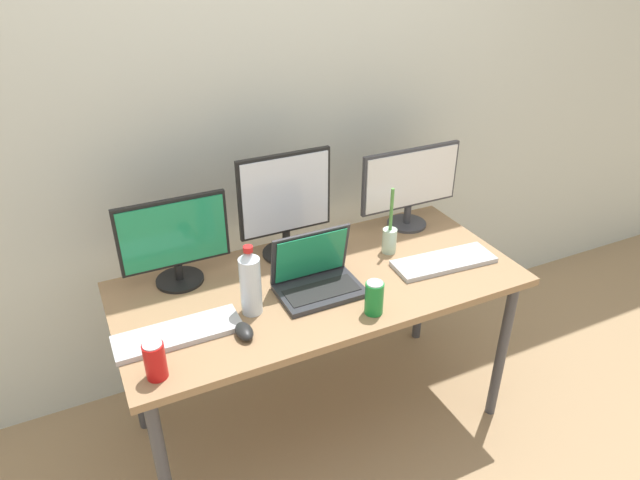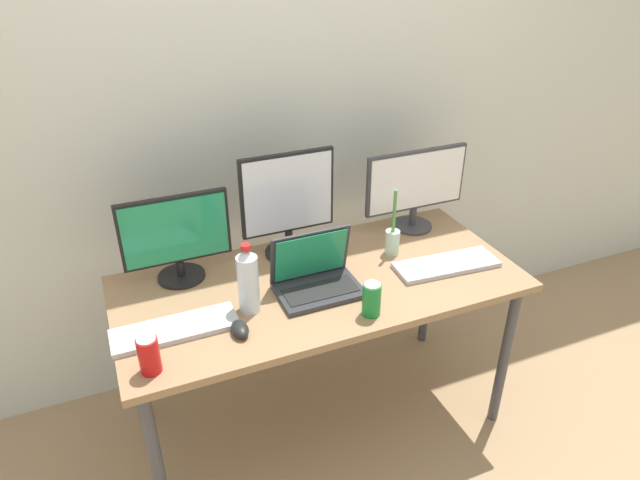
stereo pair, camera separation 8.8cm
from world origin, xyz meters
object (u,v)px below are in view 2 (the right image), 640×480
at_px(work_desk, 320,295).
at_px(soda_can_near_keyboard, 372,299).
at_px(monitor_left, 176,237).
at_px(laptop_silver, 316,277).
at_px(bamboo_vase, 392,240).
at_px(monitor_right, 416,186).
at_px(keyboard_aux, 175,329).
at_px(soda_can_by_laptop, 149,355).
at_px(mouse_by_keyboard, 240,329).
at_px(monitor_center, 288,202).
at_px(keyboard_main, 446,265).
at_px(water_bottle, 248,281).

height_order(work_desk, soda_can_near_keyboard, soda_can_near_keyboard).
relative_size(monitor_left, laptop_silver, 1.31).
xyz_separation_m(monitor_left, bamboo_vase, (0.84, -0.16, -0.12)).
relative_size(monitor_right, keyboard_aux, 1.13).
bearing_deg(soda_can_by_laptop, mouse_by_keyboard, 12.70).
distance_m(monitor_left, soda_can_by_laptop, 0.54).
height_order(soda_can_near_keyboard, soda_can_by_laptop, same).
bearing_deg(work_desk, laptop_silver, -129.85).
bearing_deg(monitor_center, keyboard_main, -32.52).
bearing_deg(water_bottle, work_desk, 13.63).
relative_size(work_desk, keyboard_main, 3.69).
height_order(monitor_right, soda_can_by_laptop, monitor_right).
bearing_deg(water_bottle, keyboard_main, -2.32).
bearing_deg(monitor_left, work_desk, -25.21).
height_order(keyboard_aux, soda_can_near_keyboard, soda_can_near_keyboard).
height_order(monitor_center, soda_can_by_laptop, monitor_center).
xyz_separation_m(keyboard_aux, bamboo_vase, (0.93, 0.17, 0.06)).
distance_m(soda_can_near_keyboard, soda_can_by_laptop, 0.76).
distance_m(water_bottle, soda_can_by_laptop, 0.42).
bearing_deg(laptop_silver, monitor_left, 148.82).
xyz_separation_m(keyboard_aux, soda_can_near_keyboard, (0.65, -0.17, 0.05)).
height_order(work_desk, soda_can_by_laptop, soda_can_by_laptop).
xyz_separation_m(work_desk, water_bottle, (-0.30, -0.07, 0.19)).
height_order(laptop_silver, keyboard_main, laptop_silver).
relative_size(monitor_right, laptop_silver, 1.53).
relative_size(monitor_center, laptop_silver, 1.42).
bearing_deg(soda_can_near_keyboard, monitor_right, 46.99).
bearing_deg(soda_can_by_laptop, monitor_center, 38.08).
height_order(keyboard_aux, water_bottle, water_bottle).
relative_size(monitor_left, soda_can_near_keyboard, 3.24).
bearing_deg(soda_can_near_keyboard, monitor_center, 103.39).
distance_m(monitor_right, keyboard_main, 0.40).
xyz_separation_m(monitor_right, soda_can_near_keyboard, (-0.47, -0.51, -0.14)).
bearing_deg(water_bottle, bamboo_vase, 12.55).
bearing_deg(mouse_by_keyboard, soda_can_near_keyboard, -9.31).
relative_size(keyboard_main, bamboo_vase, 1.45).
distance_m(mouse_by_keyboard, water_bottle, 0.17).
height_order(monitor_left, soda_can_by_laptop, monitor_left).
xyz_separation_m(monitor_left, keyboard_aux, (-0.08, -0.32, -0.17)).
bearing_deg(monitor_center, work_desk, -81.20).
xyz_separation_m(keyboard_aux, water_bottle, (0.27, 0.02, 0.11)).
bearing_deg(soda_can_near_keyboard, work_desk, 107.41).
height_order(work_desk, bamboo_vase, bamboo_vase).
height_order(monitor_center, laptop_silver, monitor_center).
relative_size(mouse_by_keyboard, soda_can_by_laptop, 0.75).
xyz_separation_m(keyboard_aux, mouse_by_keyboard, (0.20, -0.10, 0.01)).
bearing_deg(bamboo_vase, soda_can_near_keyboard, -128.81).
height_order(water_bottle, soda_can_by_laptop, water_bottle).
height_order(monitor_left, keyboard_aux, monitor_left).
distance_m(keyboard_main, keyboard_aux, 1.08).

